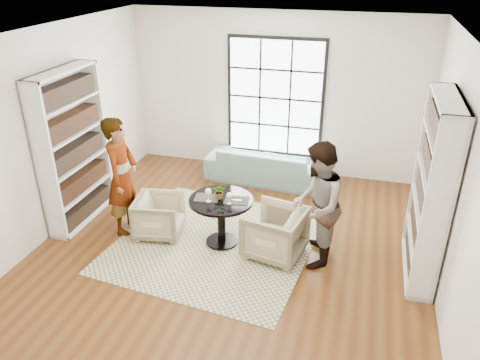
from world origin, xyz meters
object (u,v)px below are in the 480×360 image
(person_left, at_px, (122,176))
(person_right, at_px, (317,205))
(wine_glass_left, at_px, (208,192))
(wine_glass_right, at_px, (229,196))
(pedestal_table, at_px, (221,212))
(flower_centerpiece, at_px, (220,191))
(sofa, at_px, (266,164))
(armchair_left, at_px, (159,216))
(armchair_right, at_px, (275,233))

(person_left, distance_m, person_right, 2.88)
(person_left, relative_size, wine_glass_left, 8.70)
(wine_glass_right, bearing_deg, pedestal_table, 147.64)
(person_left, height_order, flower_centerpiece, person_left)
(sofa, bearing_deg, person_left, 57.35)
(pedestal_table, xyz_separation_m, wine_glass_left, (-0.15, -0.11, 0.35))
(pedestal_table, xyz_separation_m, sofa, (0.14, 2.26, -0.22))
(pedestal_table, relative_size, sofa, 0.42)
(armchair_left, relative_size, flower_centerpiece, 3.15)
(armchair_right, bearing_deg, person_right, 101.52)
(armchair_left, xyz_separation_m, wine_glass_right, (1.13, -0.07, 0.54))
(armchair_left, bearing_deg, flower_centerpiece, -96.23)
(person_right, distance_m, wine_glass_right, 1.20)
(sofa, height_order, flower_centerpiece, flower_centerpiece)
(pedestal_table, bearing_deg, sofa, 86.39)
(sofa, height_order, wine_glass_right, wine_glass_right)
(pedestal_table, xyz_separation_m, armchair_right, (0.80, -0.07, -0.18))
(sofa, xyz_separation_m, wine_glass_right, (0.01, -2.35, 0.54))
(person_left, bearing_deg, wine_glass_right, -97.62)
(armchair_right, distance_m, person_left, 2.39)
(person_right, height_order, wine_glass_left, person_right)
(sofa, bearing_deg, flower_centerpiece, 89.09)
(person_left, xyz_separation_m, person_right, (2.88, -0.05, -0.03))
(armchair_right, relative_size, wine_glass_right, 4.49)
(sofa, height_order, armchair_left, sofa)
(armchair_left, relative_size, person_left, 0.38)
(flower_centerpiece, bearing_deg, wine_glass_right, -34.36)
(pedestal_table, height_order, person_right, person_right)
(person_left, relative_size, flower_centerpiece, 8.31)
(armchair_right, bearing_deg, pedestal_table, -83.65)
(armchair_left, distance_m, armchair_right, 1.78)
(sofa, distance_m, wine_glass_right, 2.42)
(person_left, bearing_deg, wine_glass_left, -98.84)
(sofa, xyz_separation_m, wine_glass_left, (-0.29, -2.37, 0.57))
(sofa, bearing_deg, armchair_right, 109.34)
(armchair_left, xyz_separation_m, wine_glass_left, (0.83, -0.09, 0.57))
(armchair_left, bearing_deg, armchair_right, -100.96)
(sofa, bearing_deg, person_right, 120.96)
(person_left, relative_size, wine_glass_right, 10.38)
(pedestal_table, xyz_separation_m, flower_centerpiece, (-0.03, 0.03, 0.31))
(wine_glass_left, xyz_separation_m, wine_glass_right, (0.30, 0.02, -0.02))
(wine_glass_left, xyz_separation_m, flower_centerpiece, (0.12, 0.14, -0.04))
(person_left, height_order, wine_glass_right, person_left)
(armchair_left, bearing_deg, wine_glass_left, -105.44)
(person_left, bearing_deg, person_right, -96.17)
(sofa, xyz_separation_m, person_left, (-1.67, -2.28, 0.59))
(person_left, bearing_deg, sofa, -41.37)
(armchair_right, distance_m, wine_glass_right, 0.82)
(armchair_left, distance_m, person_right, 2.40)
(person_right, bearing_deg, armchair_right, -91.87)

